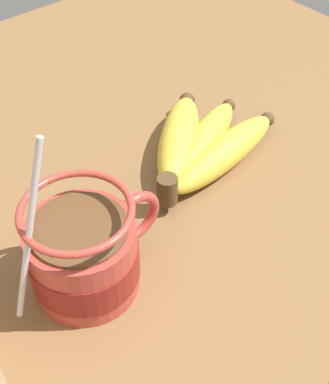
{
  "coord_description": "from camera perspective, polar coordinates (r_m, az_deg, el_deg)",
  "views": [
    {
      "loc": [
        -16.74,
        -21.17,
        41.34
      ],
      "look_at": [
        5.53,
        4.99,
        7.3
      ],
      "focal_mm": 50.0,
      "sensor_mm": 36.0,
      "label": 1
    }
  ],
  "objects": [
    {
      "name": "banana_bunch",
      "position": [
        0.57,
        3.82,
        4.99
      ],
      "size": [
        18.4,
        13.52,
        4.25
      ],
      "color": "#4C381E",
      "rests_on": "table"
    },
    {
      "name": "coffee_mug",
      "position": [
        0.44,
        -8.53,
        -6.58
      ],
      "size": [
        14.58,
        9.17,
        17.05
      ],
      "color": "#B23D33",
      "rests_on": "table"
    },
    {
      "name": "table",
      "position": [
        0.48,
        -1.19,
        -11.09
      ],
      "size": [
        103.52,
        103.52,
        3.22
      ],
      "color": "brown",
      "rests_on": "ground"
    }
  ]
}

